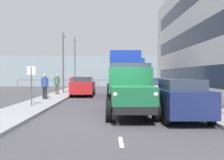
# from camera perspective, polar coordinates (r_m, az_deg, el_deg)

# --- Properties ---
(ground_plane) EXTENTS (80.00, 80.00, 0.00)m
(ground_plane) POSITION_cam_1_polar(r_m,az_deg,el_deg) (18.53, 0.34, -4.67)
(ground_plane) COLOR #423F44
(sidewalk_left) EXTENTS (2.35, 37.26, 0.15)m
(sidewalk_left) POSITION_cam_1_polar(r_m,az_deg,el_deg) (19.21, 14.76, -4.28)
(sidewalk_left) COLOR gray
(sidewalk_left) RESTS_ON ground_plane
(sidewalk_right) EXTENTS (2.35, 37.26, 0.15)m
(sidewalk_right) POSITION_cam_1_polar(r_m,az_deg,el_deg) (19.04, -14.22, -4.32)
(sidewalk_right) COLOR gray
(sidewalk_right) RESTS_ON ground_plane
(road_centreline_markings) EXTENTS (0.12, 32.67, 0.01)m
(road_centreline_markings) POSITION_cam_1_polar(r_m,az_deg,el_deg) (17.75, 0.38, -4.92)
(road_centreline_markings) COLOR silver
(road_centreline_markings) RESTS_ON ground_plane
(sea_horizon) EXTENTS (80.00, 0.80, 5.00)m
(sea_horizon) POSITION_cam_1_polar(r_m,az_deg,el_deg) (40.06, -0.24, 2.10)
(sea_horizon) COLOR #84939E
(sea_horizon) RESTS_ON ground_plane
(seawall_railing) EXTENTS (28.08, 0.08, 1.20)m
(seawall_railing) POSITION_cam_1_polar(r_m,az_deg,el_deg) (36.47, -0.20, -0.31)
(seawall_railing) COLOR #4C5156
(seawall_railing) RESTS_ON ground_plane
(truck_vintage_green) EXTENTS (2.17, 5.64, 2.43)m
(truck_vintage_green) POSITION_cam_1_polar(r_m,az_deg,el_deg) (11.20, 4.18, -2.51)
(truck_vintage_green) COLOR black
(truck_vintage_green) RESTS_ON ground_plane
(lorry_cargo_blue) EXTENTS (2.58, 8.20, 3.87)m
(lorry_cargo_blue) POSITION_cam_1_polar(r_m,az_deg,el_deg) (21.22, 2.89, 1.69)
(lorry_cargo_blue) COLOR #193899
(lorry_cargo_blue) RESTS_ON ground_plane
(car_navy_kerbside_near) EXTENTS (1.87, 3.80, 1.72)m
(car_navy_kerbside_near) POSITION_cam_1_polar(r_m,az_deg,el_deg) (10.65, 15.64, -4.28)
(car_navy_kerbside_near) COLOR navy
(car_navy_kerbside_near) RESTS_ON ground_plane
(car_white_kerbside_1) EXTENTS (1.85, 4.17, 1.72)m
(car_white_kerbside_1) POSITION_cam_1_polar(r_m,az_deg,el_deg) (15.16, 10.66, -2.61)
(car_white_kerbside_1) COLOR white
(car_white_kerbside_1) RESTS_ON ground_plane
(car_red_oppositeside_0) EXTENTS (1.98, 4.47, 1.72)m
(car_red_oppositeside_0) POSITION_cam_1_polar(r_m,az_deg,el_deg) (22.02, -6.74, -1.40)
(car_red_oppositeside_0) COLOR #B21E1E
(car_red_oppositeside_0) RESTS_ON ground_plane
(pedestrian_strolling) EXTENTS (0.53, 0.34, 1.82)m
(pedestrian_strolling) POSITION_cam_1_polar(r_m,az_deg,el_deg) (18.19, -15.49, -0.95)
(pedestrian_strolling) COLOR black
(pedestrian_strolling) RESTS_ON sidewalk_right
(pedestrian_couple_a) EXTENTS (0.53, 0.34, 1.61)m
(pedestrian_couple_a) POSITION_cam_1_polar(r_m,az_deg,el_deg) (19.86, -15.46, -1.15)
(pedestrian_couple_a) COLOR #383342
(pedestrian_couple_a) RESTS_ON sidewalk_right
(pedestrian_near_railing) EXTENTS (0.53, 0.34, 1.82)m
(pedestrian_near_railing) POSITION_cam_1_polar(r_m,az_deg,el_deg) (22.47, -12.77, -0.52)
(pedestrian_near_railing) COLOR #4C473D
(pedestrian_near_railing) RESTS_ON sidewalk_right
(pedestrian_with_bag) EXTENTS (0.53, 0.34, 1.72)m
(pedestrian_with_bag) POSITION_cam_1_polar(r_m,az_deg,el_deg) (24.89, -9.27, -0.48)
(pedestrian_with_bag) COLOR #4C473D
(pedestrian_with_bag) RESTS_ON sidewalk_right
(lamp_post_promenade) EXTENTS (0.32, 1.14, 5.81)m
(lamp_post_promenade) POSITION_cam_1_polar(r_m,az_deg,el_deg) (24.17, -11.31, 5.37)
(lamp_post_promenade) COLOR #59595B
(lamp_post_promenade) RESTS_ON sidewalk_right
(lamp_post_far) EXTENTS (0.32, 1.14, 6.75)m
(lamp_post_far) POSITION_cam_1_polar(r_m,az_deg,el_deg) (33.18, -8.66, 5.11)
(lamp_post_far) COLOR #59595B
(lamp_post_far) RESTS_ON sidewalk_right
(street_sign) EXTENTS (0.50, 0.07, 2.25)m
(street_sign) POSITION_cam_1_polar(r_m,az_deg,el_deg) (14.52, -18.39, 0.28)
(street_sign) COLOR #4C4C4C
(street_sign) RESTS_ON sidewalk_right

